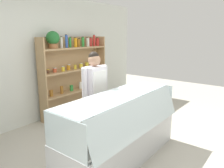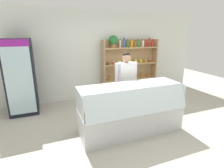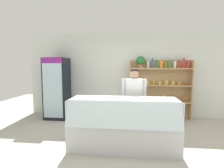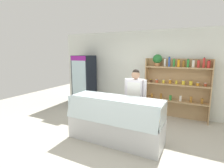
% 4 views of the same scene
% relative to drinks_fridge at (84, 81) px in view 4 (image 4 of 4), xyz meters
% --- Properties ---
extents(ground_plane, '(12.00, 12.00, 0.00)m').
position_rel_drinks_fridge_xyz_m(ground_plane, '(2.29, -1.77, -0.94)').
color(ground_plane, '#B7B2A3').
extents(back_wall, '(6.80, 0.10, 2.70)m').
position_rel_drinks_fridge_xyz_m(back_wall, '(2.29, 0.53, 0.41)').
color(back_wall, silver).
rests_on(back_wall, ground).
extents(drinks_fridge, '(0.67, 0.65, 1.89)m').
position_rel_drinks_fridge_xyz_m(drinks_fridge, '(0.00, 0.00, 0.00)').
color(drinks_fridge, black).
rests_on(drinks_fridge, ground).
extents(shelving_unit, '(1.86, 0.29, 1.94)m').
position_rel_drinks_fridge_xyz_m(shelving_unit, '(3.11, 0.28, 0.16)').
color(shelving_unit, tan).
rests_on(shelving_unit, ground).
extents(deli_display_case, '(2.13, 0.80, 1.01)m').
position_rel_drinks_fridge_xyz_m(deli_display_case, '(2.15, -1.81, -0.63)').
color(deli_display_case, silver).
rests_on(deli_display_case, ground).
extents(shop_clerk, '(0.57, 0.25, 1.59)m').
position_rel_drinks_fridge_xyz_m(shop_clerk, '(2.37, -1.12, -0.01)').
color(shop_clerk, '#2D2D38').
rests_on(shop_clerk, ground).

